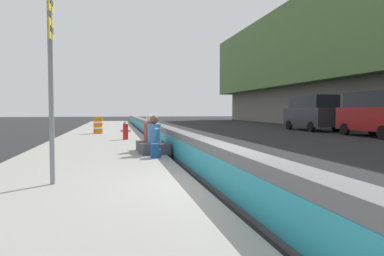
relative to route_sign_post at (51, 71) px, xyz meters
name	(u,v)px	position (x,y,z in m)	size (l,w,h in m)	color
ground_plane	(225,191)	(-0.64, -3.10, -2.21)	(160.00, 160.00, 0.00)	#232326
sidewalk_strip	(75,195)	(-0.64, -0.45, -2.14)	(80.00, 4.40, 0.14)	gray
jersey_barrier	(225,168)	(-0.64, -3.09, -1.79)	(76.00, 0.45, 0.85)	slate
route_sign_post	(51,71)	(0.00, 0.00, 0.00)	(0.44, 0.09, 3.60)	gray
fire_hydrant	(126,130)	(9.92, -1.59, -1.62)	(0.26, 0.46, 0.88)	red
seated_person_foreground	(154,142)	(4.14, -2.30, -1.70)	(0.84, 0.95, 1.20)	#424247
seated_person_middle	(150,139)	(5.13, -2.27, -1.70)	(0.80, 0.92, 1.20)	#424247
backpack	(155,151)	(3.27, -2.24, -1.88)	(0.32, 0.28, 0.40)	navy
construction_barrel	(98,125)	(14.61, -0.14, -1.59)	(0.54, 0.54, 0.95)	orange
parked_car_third	(378,113)	(10.39, -15.44, -0.86)	(5.16, 2.22, 2.56)	maroon
parked_car_fourth	(312,112)	(16.91, -15.21, -0.86)	(5.13, 2.16, 2.56)	#28282D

